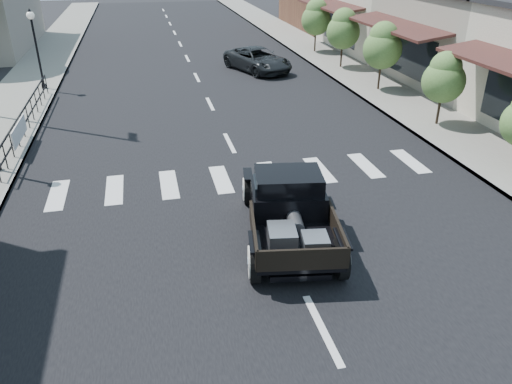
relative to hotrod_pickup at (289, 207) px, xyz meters
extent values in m
plane|color=black|center=(-0.29, -0.36, -0.85)|extent=(120.00, 120.00, 0.00)
cube|color=black|center=(-0.29, 14.64, -0.84)|extent=(14.00, 80.00, 0.02)
cube|color=gray|center=(-8.79, 14.64, -0.78)|extent=(3.00, 80.00, 0.15)
cube|color=gray|center=(8.21, 14.64, -0.78)|extent=(3.00, 80.00, 0.15)
cube|color=gray|center=(14.71, 12.64, 1.40)|extent=(10.00, 9.00, 4.50)
cube|color=beige|center=(14.71, 21.64, 1.40)|extent=(10.00, 9.00, 4.50)
imported|color=black|center=(3.25, 17.37, -0.21)|extent=(3.61, 5.05, 1.28)
camera|label=1|loc=(-3.14, -10.17, 5.76)|focal=35.00mm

